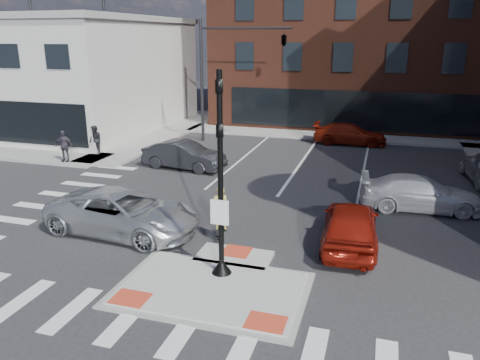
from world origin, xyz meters
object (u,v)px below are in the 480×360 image
(red_sedan, at_px, (350,224))
(bg_car_red, at_px, (350,134))
(cyclist, at_px, (221,223))
(bg_car_dark, at_px, (184,155))
(silver_suv, at_px, (123,212))
(pedestrian_b, at_px, (64,146))
(white_pickup, at_px, (420,193))
(pedestrian_a, at_px, (95,140))

(red_sedan, relative_size, bg_car_red, 0.96)
(red_sedan, bearing_deg, cyclist, 9.07)
(bg_car_dark, xyz_separation_m, bg_car_red, (8.13, 8.81, -0.06))
(silver_suv, xyz_separation_m, red_sedan, (8.00, 1.29, -0.01))
(bg_car_red, relative_size, pedestrian_b, 2.67)
(red_sedan, distance_m, pedestrian_b, 17.36)
(red_sedan, height_order, white_pickup, red_sedan)
(silver_suv, xyz_separation_m, bg_car_red, (6.73, 17.49, -0.10))
(white_pickup, bearing_deg, silver_suv, 113.85)
(red_sedan, xyz_separation_m, pedestrian_b, (-16.19, 6.26, 0.26))
(red_sedan, bearing_deg, pedestrian_a, -31.10)
(bg_car_red, bearing_deg, red_sedan, -177.04)
(bg_car_red, height_order, cyclist, cyclist)
(pedestrian_a, bearing_deg, bg_car_red, 50.35)
(bg_car_dark, distance_m, pedestrian_a, 6.17)
(white_pickup, distance_m, pedestrian_b, 18.78)
(silver_suv, relative_size, bg_car_red, 1.19)
(silver_suv, distance_m, pedestrian_a, 12.15)
(pedestrian_a, xyz_separation_m, pedestrian_b, (-0.69, -2.00, 0.03))
(cyclist, height_order, pedestrian_a, cyclist)
(bg_car_dark, bearing_deg, silver_suv, -163.76)
(bg_car_red, relative_size, cyclist, 2.34)
(pedestrian_a, height_order, pedestrian_b, pedestrian_b)
(bg_car_dark, relative_size, bg_car_red, 0.96)
(white_pickup, height_order, pedestrian_b, pedestrian_b)
(bg_car_dark, xyz_separation_m, pedestrian_a, (-6.10, 0.88, 0.26))
(silver_suv, height_order, bg_car_dark, silver_suv)
(red_sedan, bearing_deg, bg_car_red, -88.55)
(pedestrian_b, bearing_deg, white_pickup, -13.86)
(white_pickup, xyz_separation_m, bg_car_red, (-3.77, 11.72, -0.01))
(cyclist, distance_m, pedestrian_a, 14.44)
(cyclist, distance_m, pedestrian_b, 13.85)
(silver_suv, distance_m, bg_car_dark, 8.79)
(bg_car_dark, relative_size, pedestrian_a, 2.64)
(silver_suv, bearing_deg, white_pickup, -56.77)
(silver_suv, bearing_deg, bg_car_dark, 13.61)
(red_sedan, relative_size, white_pickup, 0.95)
(bg_car_red, bearing_deg, pedestrian_a, 117.62)
(bg_car_red, bearing_deg, pedestrian_b, 122.13)
(silver_suv, height_order, pedestrian_a, pedestrian_a)
(bg_car_red, distance_m, pedestrian_b, 17.93)
(silver_suv, xyz_separation_m, bg_car_dark, (-1.40, 8.67, -0.04))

